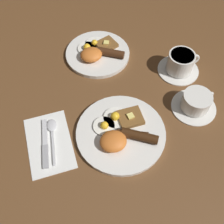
# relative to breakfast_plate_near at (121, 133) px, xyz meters

# --- Properties ---
(ground_plane) EXTENTS (3.00, 3.00, 0.00)m
(ground_plane) POSITION_rel_breakfast_plate_near_xyz_m (-0.00, 0.00, -0.01)
(ground_plane) COLOR brown
(breakfast_plate_near) EXTENTS (0.28, 0.28, 0.05)m
(breakfast_plate_near) POSITION_rel_breakfast_plate_near_xyz_m (0.00, 0.00, 0.00)
(breakfast_plate_near) COLOR silver
(breakfast_plate_near) RESTS_ON ground_plane
(breakfast_plate_far) EXTENTS (0.25, 0.25, 0.05)m
(breakfast_plate_far) POSITION_rel_breakfast_plate_near_xyz_m (-0.02, 0.36, 0.00)
(breakfast_plate_far) COLOR silver
(breakfast_plate_far) RESTS_ON ground_plane
(teacup_near) EXTENTS (0.15, 0.15, 0.06)m
(teacup_near) POSITION_rel_breakfast_plate_near_xyz_m (0.26, 0.06, 0.01)
(teacup_near) COLOR silver
(teacup_near) RESTS_ON ground_plane
(teacup_far) EXTENTS (0.15, 0.15, 0.08)m
(teacup_far) POSITION_rel_breakfast_plate_near_xyz_m (0.27, 0.23, 0.02)
(teacup_far) COLOR silver
(teacup_far) RESTS_ON ground_plane
(napkin) EXTENTS (0.16, 0.23, 0.01)m
(napkin) POSITION_rel_breakfast_plate_near_xyz_m (-0.23, 0.01, -0.01)
(napkin) COLOR white
(napkin) RESTS_ON ground_plane
(knife) EXTENTS (0.02, 0.17, 0.01)m
(knife) POSITION_rel_breakfast_plate_near_xyz_m (-0.24, 0.00, -0.01)
(knife) COLOR silver
(knife) RESTS_ON napkin
(spoon) EXTENTS (0.03, 0.16, 0.01)m
(spoon) POSITION_rel_breakfast_plate_near_xyz_m (-0.21, 0.05, -0.01)
(spoon) COLOR silver
(spoon) RESTS_ON napkin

